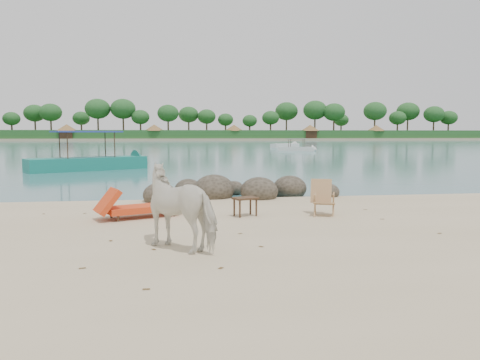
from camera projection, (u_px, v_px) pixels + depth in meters
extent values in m
plane|color=#335D66|center=(180.00, 144.00, 97.45)|extent=(400.00, 400.00, 0.00)
cube|color=tan|center=(177.00, 139.00, 176.29)|extent=(420.00, 90.00, 1.40)
cube|color=#1E4C1E|center=(178.00, 134.00, 141.61)|extent=(420.00, 18.00, 2.40)
ellipsoid|color=#302A20|center=(160.00, 196.00, 14.11)|extent=(1.02, 1.12, 0.76)
ellipsoid|color=#302A20|center=(214.00, 191.00, 15.03)|extent=(1.31, 1.44, 0.98)
ellipsoid|color=#302A20|center=(259.00, 192.00, 14.83)|extent=(1.19, 1.31, 0.90)
ellipsoid|color=#302A20|center=(290.00, 189.00, 15.79)|extent=(1.12, 1.24, 0.84)
ellipsoid|color=#302A20|center=(328.00, 193.00, 15.26)|extent=(0.75, 0.82, 0.56)
ellipsoid|color=#302A20|center=(188.00, 190.00, 15.91)|extent=(0.90, 0.99, 0.68)
ellipsoid|color=#302A20|center=(234.00, 189.00, 16.33)|extent=(0.69, 0.76, 0.52)
imported|color=silver|center=(183.00, 207.00, 8.31)|extent=(1.85, 1.80, 1.50)
plane|color=brown|center=(221.00, 270.00, 7.06)|extent=(0.14, 0.14, 0.00)
plane|color=brown|center=(261.00, 248.00, 8.40)|extent=(0.14, 0.14, 0.00)
plane|color=brown|center=(440.00, 235.00, 9.52)|extent=(0.13, 0.13, 0.00)
plane|color=brown|center=(44.00, 215.00, 11.83)|extent=(0.12, 0.12, 0.00)
plane|color=brown|center=(146.00, 291.00, 6.10)|extent=(0.11, 0.11, 0.00)
plane|color=brown|center=(208.00, 220.00, 11.15)|extent=(0.14, 0.14, 0.00)
plane|color=brown|center=(85.00, 214.00, 11.91)|extent=(0.14, 0.14, 0.00)
plane|color=brown|center=(111.00, 242.00, 8.86)|extent=(0.13, 0.13, 0.00)
plane|color=brown|center=(365.00, 211.00, 12.52)|extent=(0.13, 0.13, 0.00)
plane|color=brown|center=(382.00, 220.00, 11.11)|extent=(0.13, 0.13, 0.00)
plane|color=brown|center=(154.00, 251.00, 8.20)|extent=(0.13, 0.13, 0.00)
plane|color=brown|center=(145.00, 211.00, 12.39)|extent=(0.14, 0.14, 0.00)
plane|color=brown|center=(240.00, 235.00, 9.50)|extent=(0.14, 0.14, 0.00)
plane|color=brown|center=(82.00, 270.00, 7.06)|extent=(0.12, 0.12, 0.00)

